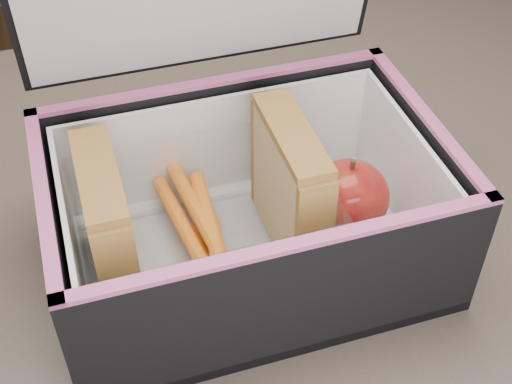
{
  "coord_description": "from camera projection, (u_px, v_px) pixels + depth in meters",
  "views": [
    {
      "loc": [
        -0.17,
        -0.36,
        1.18
      ],
      "look_at": [
        -0.05,
        0.02,
        0.81
      ],
      "focal_mm": 50.0,
      "sensor_mm": 36.0,
      "label": 1
    }
  ],
  "objects": [
    {
      "name": "kitchen_table",
      "position": [
        320.0,
        321.0,
        0.64
      ],
      "size": [
        1.2,
        0.8,
        0.75
      ],
      "color": "brown",
      "rests_on": "ground"
    },
    {
      "name": "sandwich_left",
      "position": [
        108.0,
        228.0,
        0.51
      ],
      "size": [
        0.03,
        0.1,
        0.11
      ],
      "color": "tan",
      "rests_on": "plastic_tub"
    },
    {
      "name": "lunch_bag",
      "position": [
        246.0,
        201.0,
        0.54
      ],
      "size": [
        0.29,
        0.23,
        0.29
      ],
      "color": "black",
      "rests_on": "kitchen_table"
    },
    {
      "name": "sandwich_right",
      "position": [
        290.0,
        188.0,
        0.54
      ],
      "size": [
        0.03,
        0.1,
        0.11
      ],
      "color": "tan",
      "rests_on": "plastic_tub"
    },
    {
      "name": "plastic_tub",
      "position": [
        203.0,
        227.0,
        0.53
      ],
      "size": [
        0.18,
        0.13,
        0.08
      ],
      "primitive_type": null,
      "color": "white",
      "rests_on": "lunch_bag"
    },
    {
      "name": "paper_napkin",
      "position": [
        347.0,
        228.0,
        0.58
      ],
      "size": [
        0.08,
        0.08,
        0.01
      ],
      "primitive_type": "cube",
      "rotation": [
        0.0,
        0.0,
        0.14
      ],
      "color": "white",
      "rests_on": "lunch_bag"
    },
    {
      "name": "red_apple",
      "position": [
        349.0,
        197.0,
        0.56
      ],
      "size": [
        0.08,
        0.08,
        0.07
      ],
      "rotation": [
        0.0,
        0.0,
        -0.4
      ],
      "color": "maroon",
      "rests_on": "paper_napkin"
    },
    {
      "name": "carrot_sticks",
      "position": [
        203.0,
        240.0,
        0.55
      ],
      "size": [
        0.04,
        0.16,
        0.03
      ],
      "color": "orange",
      "rests_on": "plastic_tub"
    }
  ]
}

